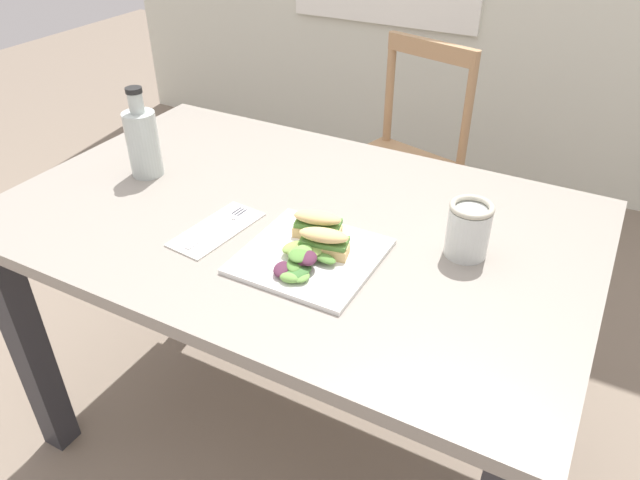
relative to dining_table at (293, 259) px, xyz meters
The scene contains 11 objects.
ground_plane 0.65m from the dining_table, 130.71° to the right, with size 8.01×8.01×0.00m, color #7A6B5B.
dining_table is the anchor object (origin of this frame).
chair_wooden_far 0.92m from the dining_table, 95.25° to the left, with size 0.49×0.49×0.87m.
plate_lunch 0.22m from the dining_table, 47.24° to the right, with size 0.26×0.26×0.01m, color white.
sandwich_half_front 0.24m from the dining_table, 38.96° to the right, with size 0.11×0.07×0.06m.
sandwich_half_back 0.20m from the dining_table, 32.28° to the right, with size 0.11×0.07×0.06m.
salad_mixed_greens 0.26m from the dining_table, 54.53° to the right, with size 0.12×0.15×0.03m.
napkin_folded 0.21m from the dining_table, 128.61° to the right, with size 0.10×0.21×0.00m, color silver.
fork_on_napkin 0.21m from the dining_table, 132.18° to the right, with size 0.03×0.19×0.00m.
bottle_cold_brew 0.46m from the dining_table, behind, with size 0.08×0.08×0.22m.
mason_jar_iced_tea 0.43m from the dining_table, ahead, with size 0.09×0.09×0.12m.
Camera 1 is at (0.74, -0.80, 1.43)m, focal length 33.21 mm.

